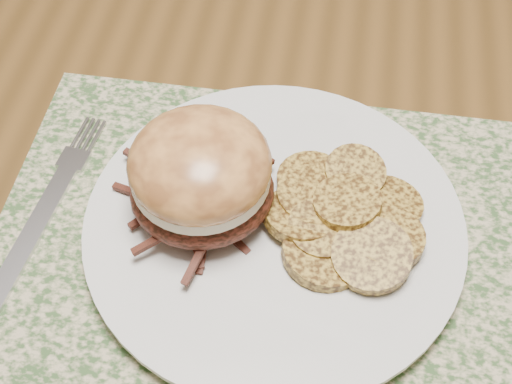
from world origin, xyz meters
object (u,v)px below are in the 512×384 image
Objects in this scene: dinner_plate at (274,227)px; pork_sandwich at (201,175)px; fork at (48,206)px; dining_table at (192,203)px.

dinner_plate is 0.07m from pork_sandwich.
dinner_plate is 1.39× the size of fork.
dinner_plate is at bearing -42.28° from dining_table.
pork_sandwich is 0.13m from fork.
dining_table is 8.01× the size of fork.
dinner_plate is 0.17m from fork.
pork_sandwich is at bearing 10.25° from fork.
dining_table is 0.15m from fork.
pork_sandwich is (-0.05, 0.00, 0.05)m from dinner_plate.
fork is at bearing 168.06° from pork_sandwich.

